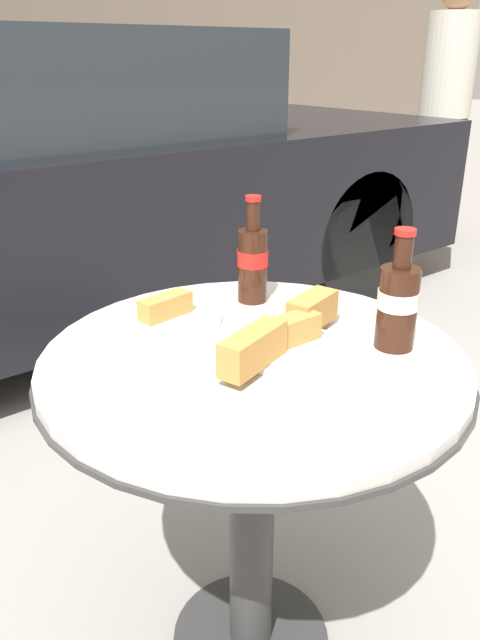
{
  "coord_description": "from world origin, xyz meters",
  "views": [
    {
      "loc": [
        -0.61,
        -0.74,
        1.17
      ],
      "look_at": [
        0.0,
        0.04,
        0.74
      ],
      "focal_mm": 35.0,
      "sensor_mm": 36.0,
      "label": 1
    }
  ],
  "objects_px": {
    "cola_bottle_left": "(398,302)",
    "cola_bottle_right": "(253,261)",
    "lunch_plate_far": "(164,316)",
    "lunch_plate_near": "(282,336)",
    "pedestrian": "(446,95)",
    "parked_car": "(45,186)",
    "bistro_table": "(252,426)"
  },
  "relations": [
    {
      "from": "cola_bottle_right",
      "to": "lunch_plate_near",
      "type": "relative_size",
      "value": 0.68
    },
    {
      "from": "cola_bottle_left",
      "to": "parked_car",
      "type": "distance_m",
      "value": 2.2
    },
    {
      "from": "cola_bottle_left",
      "to": "cola_bottle_right",
      "type": "bearing_deg",
      "value": 99.49
    },
    {
      "from": "cola_bottle_left",
      "to": "lunch_plate_far",
      "type": "distance_m",
      "value": 0.43
    },
    {
      "from": "cola_bottle_left",
      "to": "lunch_plate_far",
      "type": "height_order",
      "value": "cola_bottle_left"
    },
    {
      "from": "lunch_plate_near",
      "to": "pedestrian",
      "type": "distance_m",
      "value": 3.55
    },
    {
      "from": "parked_car",
      "to": "cola_bottle_left",
      "type": "bearing_deg",
      "value": -96.34
    },
    {
      "from": "cola_bottle_left",
      "to": "pedestrian",
      "type": "relative_size",
      "value": 0.13
    },
    {
      "from": "bistro_table",
      "to": "lunch_plate_far",
      "type": "xyz_separation_m",
      "value": [
        -0.05,
        0.21,
        0.16
      ]
    },
    {
      "from": "parked_car",
      "to": "cola_bottle_right",
      "type": "bearing_deg",
      "value": -99.08
    },
    {
      "from": "bistro_table",
      "to": "pedestrian",
      "type": "distance_m",
      "value": 3.59
    },
    {
      "from": "lunch_plate_far",
      "to": "parked_car",
      "type": "bearing_deg",
      "value": 74.76
    },
    {
      "from": "lunch_plate_far",
      "to": "pedestrian",
      "type": "distance_m",
      "value": 3.52
    },
    {
      "from": "cola_bottle_right",
      "to": "parked_car",
      "type": "height_order",
      "value": "parked_car"
    },
    {
      "from": "cola_bottle_left",
      "to": "parked_car",
      "type": "xyz_separation_m",
      "value": [
        0.24,
        2.18,
        -0.17
      ]
    },
    {
      "from": "lunch_plate_far",
      "to": "pedestrian",
      "type": "xyz_separation_m",
      "value": [
        3.14,
        1.58,
        0.21
      ]
    },
    {
      "from": "lunch_plate_near",
      "to": "parked_car",
      "type": "distance_m",
      "value": 2.12
    },
    {
      "from": "parked_car",
      "to": "bistro_table",
      "type": "bearing_deg",
      "value": -102.47
    },
    {
      "from": "bistro_table",
      "to": "pedestrian",
      "type": "bearing_deg",
      "value": 30.14
    },
    {
      "from": "lunch_plate_near",
      "to": "pedestrian",
      "type": "height_order",
      "value": "pedestrian"
    },
    {
      "from": "cola_bottle_right",
      "to": "lunch_plate_far",
      "type": "bearing_deg",
      "value": 175.7
    },
    {
      "from": "cola_bottle_left",
      "to": "lunch_plate_near",
      "type": "xyz_separation_m",
      "value": [
        -0.17,
        0.11,
        -0.05
      ]
    },
    {
      "from": "cola_bottle_left",
      "to": "cola_bottle_right",
      "type": "height_order",
      "value": "cola_bottle_right"
    },
    {
      "from": "lunch_plate_near",
      "to": "lunch_plate_far",
      "type": "xyz_separation_m",
      "value": [
        -0.09,
        0.23,
        -0.02
      ]
    },
    {
      "from": "cola_bottle_right",
      "to": "lunch_plate_far",
      "type": "height_order",
      "value": "cola_bottle_right"
    },
    {
      "from": "cola_bottle_left",
      "to": "cola_bottle_right",
      "type": "relative_size",
      "value": 0.97
    },
    {
      "from": "lunch_plate_near",
      "to": "parked_car",
      "type": "xyz_separation_m",
      "value": [
        0.41,
        2.07,
        -0.12
      ]
    },
    {
      "from": "lunch_plate_far",
      "to": "lunch_plate_near",
      "type": "bearing_deg",
      "value": -68.67
    },
    {
      "from": "parked_car",
      "to": "pedestrian",
      "type": "xyz_separation_m",
      "value": [
        2.63,
        -0.26,
        0.3
      ]
    },
    {
      "from": "cola_bottle_left",
      "to": "pedestrian",
      "type": "distance_m",
      "value": 3.46
    },
    {
      "from": "bistro_table",
      "to": "lunch_plate_near",
      "type": "bearing_deg",
      "value": -29.63
    },
    {
      "from": "bistro_table",
      "to": "lunch_plate_near",
      "type": "relative_size",
      "value": 2.3
    }
  ]
}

